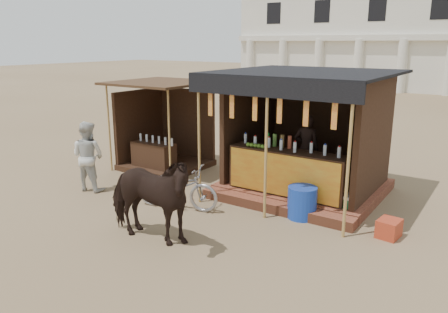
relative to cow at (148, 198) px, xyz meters
name	(u,v)px	position (x,y,z in m)	size (l,w,h in m)	color
ground	(175,233)	(0.16, 0.50, -0.80)	(120.00, 120.00, 0.00)	#846B4C
main_stall	(304,150)	(1.16, 3.85, 0.23)	(3.60, 3.61, 2.78)	brown
secondary_stall	(162,137)	(-3.01, 3.73, 0.05)	(2.40, 2.40, 2.38)	#351F13
cow	(148,198)	(0.00, 0.00, 0.00)	(0.86, 1.89, 1.59)	black
motorbike	(177,187)	(-0.59, 1.47, -0.33)	(0.62, 1.78, 0.94)	#9D9DA5
bystander	(88,156)	(-3.08, 1.26, 0.02)	(0.79, 0.62, 1.63)	beige
blue_barrel	(302,202)	(1.77, 2.46, -0.48)	(0.57, 0.57, 0.64)	#163AA6
red_crate	(389,228)	(3.43, 2.50, -0.63)	(0.35, 0.42, 0.33)	#A5331B
cooler	(342,203)	(2.36, 3.10, -0.57)	(0.71, 0.55, 0.46)	#176937
background_building	(416,34)	(-1.84, 30.44, 3.18)	(26.00, 7.45, 8.18)	silver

